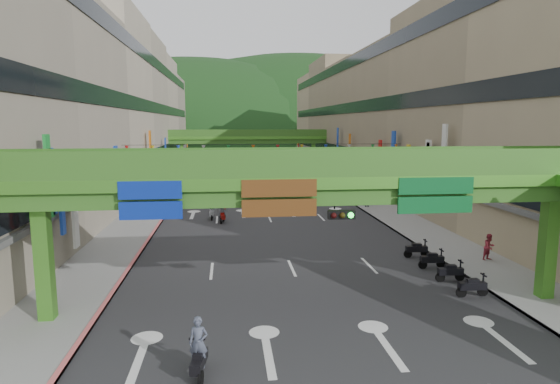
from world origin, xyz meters
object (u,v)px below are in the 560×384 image
overpass_near (337,195)px  car_yellow (247,184)px  car_silver (234,191)px  scooter_rider_mid (268,189)px  pedestrian_red (489,249)px  scooter_rider_near (199,349)px

overpass_near → car_yellow: overpass_near is taller
car_silver → car_yellow: 5.24m
scooter_rider_mid → car_yellow: size_ratio=0.43×
car_silver → pedestrian_red: bearing=-57.7°
scooter_rider_near → car_yellow: size_ratio=0.47×
car_yellow → car_silver: bearing=-111.5°
scooter_rider_mid → car_silver: (-3.76, 0.77, -0.27)m
overpass_near → scooter_rider_near: overpass_near is taller
car_silver → pedestrian_red: size_ratio=2.59×
scooter_rider_near → car_silver: (1.70, 37.65, -0.28)m
overpass_near → car_silver: (-3.78, 33.27, -4.54)m
overpass_near → car_yellow: size_ratio=6.43×
scooter_rider_near → pedestrian_red: scooter_rider_near is taller
overpass_near → car_yellow: (-2.16, 38.25, -4.46)m
car_yellow → scooter_rider_mid: bearing=-73.1°
scooter_rider_near → scooter_rider_mid: (5.46, 36.88, -0.01)m
scooter_rider_mid → pedestrian_red: (10.80, -26.01, -0.16)m
scooter_rider_mid → car_yellow: 6.14m
scooter_rider_near → scooter_rider_mid: 37.28m
car_yellow → overpass_near: bearing=-90.3°
scooter_rider_near → scooter_rider_mid: size_ratio=1.10×
scooter_rider_mid → car_yellow: bearing=110.5°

